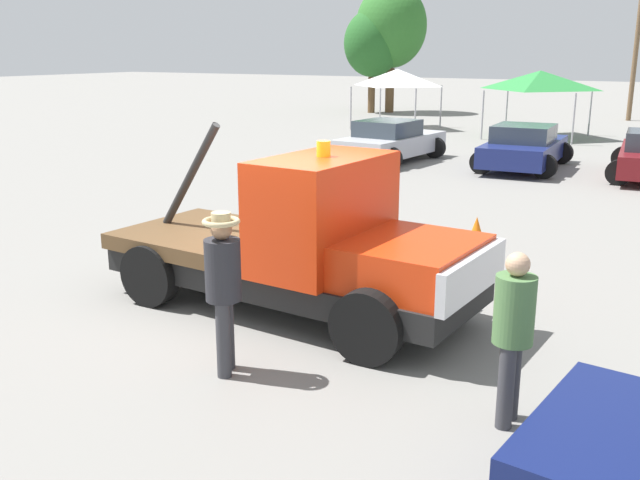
% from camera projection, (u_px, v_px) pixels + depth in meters
% --- Properties ---
extents(ground_plane, '(160.00, 160.00, 0.00)m').
position_uv_depth(ground_plane, '(289.00, 308.00, 9.97)').
color(ground_plane, gray).
extents(tow_truck, '(5.45, 2.43, 2.51)m').
position_uv_depth(tow_truck, '(308.00, 248.00, 9.55)').
color(tow_truck, black).
rests_on(tow_truck, ground).
extents(person_near_truck, '(0.38, 0.38, 1.72)m').
position_uv_depth(person_near_truck, '(513.00, 327.00, 6.65)').
color(person_near_truck, '#38383D').
rests_on(person_near_truck, ground).
extents(person_at_hood, '(0.41, 0.41, 1.83)m').
position_uv_depth(person_at_hood, '(223.00, 280.00, 7.71)').
color(person_at_hood, '#38383D').
rests_on(person_at_hood, ground).
extents(parked_car_silver, '(2.67, 4.51, 1.34)m').
position_uv_depth(parked_car_silver, '(390.00, 141.00, 22.82)').
color(parked_car_silver, '#B7B7BC').
rests_on(parked_car_silver, ground).
extents(parked_car_navy, '(2.60, 4.51, 1.34)m').
position_uv_depth(parked_car_navy, '(524.00, 147.00, 21.40)').
color(parked_car_navy, navy).
rests_on(parked_car_navy, ground).
extents(canopy_tent_white, '(3.16, 3.16, 2.65)m').
position_uv_depth(canopy_tent_white, '(397.00, 78.00, 31.98)').
color(canopy_tent_white, '#9E9EA3').
rests_on(canopy_tent_white, ground).
extents(canopy_tent_green, '(3.58, 3.58, 2.68)m').
position_uv_depth(canopy_tent_green, '(540.00, 80.00, 28.70)').
color(canopy_tent_green, '#9E9EA3').
rests_on(canopy_tent_green, ground).
extents(tree_left, '(3.19, 3.19, 5.69)m').
position_uv_depth(tree_left, '(372.00, 44.00, 39.73)').
color(tree_left, brown).
rests_on(tree_left, ground).
extents(tree_right, '(3.96, 3.96, 7.07)m').
position_uv_depth(tree_right, '(391.00, 26.00, 39.77)').
color(tree_right, brown).
rests_on(tree_right, ground).
extents(traffic_cone, '(0.40, 0.40, 0.55)m').
position_uv_depth(traffic_cone, '(476.00, 233.00, 13.05)').
color(traffic_cone, black).
rests_on(traffic_cone, ground).
extents(utility_pole, '(2.20, 0.24, 8.75)m').
position_uv_depth(utility_pole, '(639.00, 26.00, 35.04)').
color(utility_pole, brown).
rests_on(utility_pole, ground).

